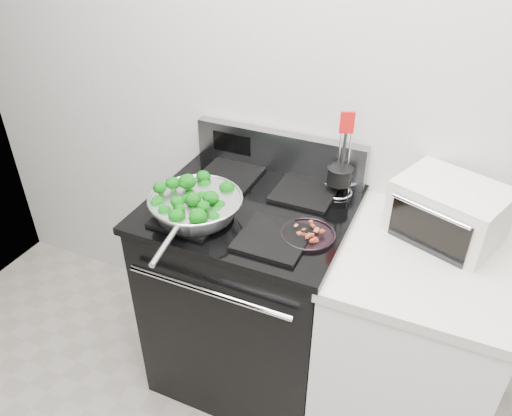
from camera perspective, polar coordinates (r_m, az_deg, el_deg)
The scene contains 8 objects.
back_wall at distance 1.98m, azimuth 11.57°, elevation 13.11°, with size 4.00×0.02×2.70m, color beige.
gas_range at distance 2.25m, azimuth -0.61°, elevation -9.51°, with size 0.79×0.69×1.13m.
counter at distance 2.15m, azimuth 16.76°, elevation -14.78°, with size 0.62×0.68×0.92m.
skillet at distance 1.87m, azimuth -6.93°, elevation 0.27°, with size 0.36×0.56×0.08m.
broccoli_pile at distance 1.86m, azimuth -6.94°, elevation 0.82°, with size 0.28×0.28×0.10m, color #043207, non-canonical shape.
bacon_plate at distance 1.79m, azimuth 5.95°, elevation -2.77°, with size 0.20×0.20×0.04m.
utensil_holder at distance 2.02m, azimuth 9.49°, elevation 3.23°, with size 0.12×0.12×0.36m.
toaster_oven at distance 1.92m, azimuth 21.14°, elevation -0.29°, with size 0.44×0.39×0.21m.
Camera 1 is at (0.39, -0.07, 2.02)m, focal length 35.00 mm.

